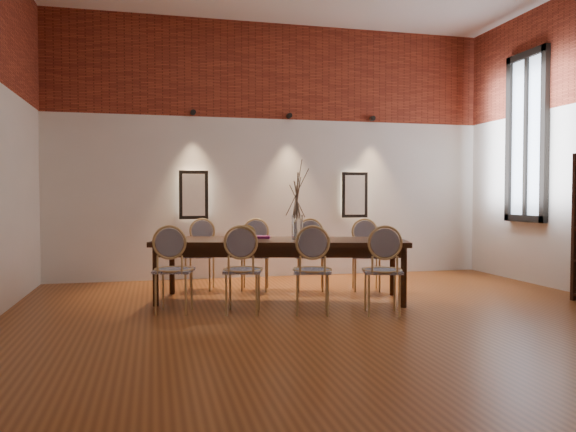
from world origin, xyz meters
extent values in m
cube|color=brown|center=(0.00, 0.00, -0.01)|extent=(7.00, 7.00, 0.02)
cube|color=silver|center=(0.00, 3.55, 2.00)|extent=(7.00, 0.10, 4.00)
cube|color=maroon|center=(0.00, 3.48, 3.25)|extent=(7.00, 0.02, 1.50)
cube|color=#FFEAC6|center=(-1.30, 3.45, 1.30)|extent=(0.36, 0.06, 0.66)
cube|color=#FFEAC6|center=(1.30, 3.45, 1.30)|extent=(0.36, 0.06, 0.66)
cylinder|color=black|center=(-1.30, 3.42, 2.55)|extent=(0.08, 0.10, 0.08)
cylinder|color=black|center=(0.20, 3.42, 2.55)|extent=(0.08, 0.10, 0.08)
cylinder|color=black|center=(1.60, 3.42, 2.55)|extent=(0.08, 0.10, 0.08)
cube|color=silver|center=(3.46, 2.00, 2.15)|extent=(0.02, 0.78, 2.38)
cube|color=black|center=(3.44, 2.00, 2.15)|extent=(0.08, 0.90, 2.50)
cube|color=black|center=(3.44, 2.00, 2.15)|extent=(0.06, 0.06, 2.40)
cube|color=black|center=(-0.39, 1.46, 0.38)|extent=(3.18, 1.73, 0.75)
cylinder|color=silver|center=(-0.19, 1.40, 0.90)|extent=(0.14, 0.14, 0.30)
ellipsoid|color=brown|center=(-0.80, 1.52, 0.84)|extent=(0.24, 0.24, 0.18)
cube|color=#7D185B|center=(-0.60, 1.70, 0.77)|extent=(0.30, 0.24, 0.03)
camera|label=1|loc=(-1.90, -5.22, 1.28)|focal=35.00mm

